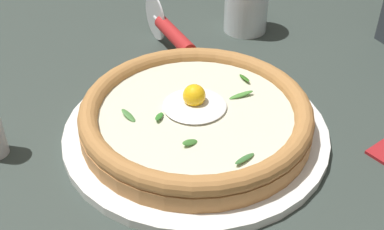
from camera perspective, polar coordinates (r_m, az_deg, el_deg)
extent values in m
cube|color=#333D38|center=(0.61, 1.00, -5.50)|extent=(2.40, 2.40, 0.03)
cylinder|color=white|center=(0.62, 0.00, -1.92)|extent=(0.33, 0.33, 0.01)
cylinder|color=#BB7F46|center=(0.61, 0.00, -0.71)|extent=(0.29, 0.29, 0.02)
torus|color=#B47940|center=(0.60, 0.00, 0.55)|extent=(0.29, 0.29, 0.02)
cylinder|color=beige|center=(0.60, 0.00, 0.24)|extent=(0.24, 0.24, 0.00)
ellipsoid|color=white|center=(0.61, 0.04, 1.12)|extent=(0.08, 0.08, 0.01)
sphere|color=yellow|center=(0.60, 0.53, 2.31)|extent=(0.03, 0.03, 0.03)
ellipsoid|color=#4A843F|center=(0.59, -7.42, -0.04)|extent=(0.02, 0.03, 0.01)
ellipsoid|color=#3E7C31|center=(0.55, -0.24, -3.21)|extent=(0.02, 0.02, 0.01)
ellipsoid|color=#307929|center=(0.59, -3.84, -0.16)|extent=(0.02, 0.02, 0.01)
ellipsoid|color=#386E34|center=(0.53, 6.17, -5.08)|extent=(0.03, 0.02, 0.01)
ellipsoid|color=#468833|center=(0.63, 5.75, 2.36)|extent=(0.03, 0.01, 0.01)
ellipsoid|color=#2F6A1E|center=(0.66, 6.13, 4.32)|extent=(0.01, 0.03, 0.01)
cylinder|color=silver|center=(0.83, -4.30, 11.34)|extent=(0.03, 0.07, 0.08)
cylinder|color=silver|center=(0.82, -4.03, 11.07)|extent=(0.01, 0.02, 0.01)
cylinder|color=#B22324|center=(0.77, -2.15, 9.21)|extent=(0.05, 0.11, 0.02)
cylinder|color=silver|center=(0.85, 6.39, 13.19)|extent=(0.07, 0.07, 0.11)
cylinder|color=#B72A2F|center=(0.86, 6.27, 11.50)|extent=(0.07, 0.07, 0.05)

